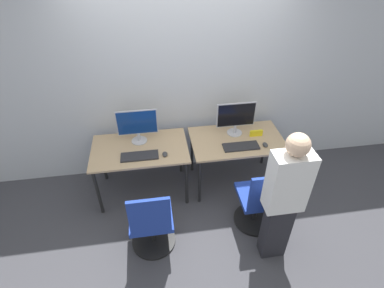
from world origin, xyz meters
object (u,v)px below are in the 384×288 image
keyboard_right (241,146)px  mouse_left (165,154)px  monitor_left (137,125)px  monitor_right (236,117)px  keyboard_left (140,156)px  person_right (284,197)px  mouse_right (265,145)px  office_chair_right (259,203)px  office_chair_left (152,224)px

keyboard_right → mouse_left: bearing=-179.0°
keyboard_right → monitor_left: bearing=165.5°
monitor_left → monitor_right: same height
keyboard_left → person_right: 1.63m
mouse_right → office_chair_right: size_ratio=0.10×
mouse_right → monitor_left: bearing=167.6°
person_right → keyboard_right: bearing=97.0°
keyboard_left → keyboard_right: same height
mouse_left → office_chair_right: (0.98, -0.58, -0.35)m
office_chair_left → monitor_right: 1.61m
monitor_left → person_right: person_right is taller
monitor_left → office_chair_right: 1.66m
monitor_left → keyboard_left: (0.00, -0.31, -0.22)m
keyboard_right → person_right: (0.12, -0.96, 0.12)m
keyboard_left → monitor_right: size_ratio=0.89×
monitor_left → mouse_left: (0.29, -0.33, -0.22)m
office_chair_right → monitor_right: bearing=94.6°
office_chair_left → mouse_right: (1.42, 0.69, 0.35)m
monitor_left → keyboard_left: bearing=-90.0°
monitor_left → monitor_right: (1.20, -0.01, 0.00)m
monitor_left → person_right: size_ratio=0.31×
monitor_right → person_right: size_ratio=0.31×
monitor_right → mouse_right: 0.49m
mouse_left → monitor_right: size_ratio=0.19×
monitor_right → mouse_right: (0.29, -0.32, -0.22)m
keyboard_left → mouse_left: bearing=-3.2°
person_right → mouse_left: bearing=137.4°
mouse_right → person_right: 0.97m
monitor_left → office_chair_left: size_ratio=0.54×
keyboard_right → mouse_right: mouse_right is taller
office_chair_left → keyboard_right: (1.12, 0.71, 0.35)m
office_chair_left → office_chair_right: size_ratio=1.00×
monitor_left → office_chair_left: monitor_left is taller
monitor_left → mouse_right: monitor_left is taller
mouse_right → office_chair_right: office_chair_right is taller
office_chair_left → office_chair_right: same height
keyboard_right → office_chair_left: bearing=-147.7°
office_chair_left → mouse_right: office_chair_left is taller
monitor_left → mouse_left: monitor_left is taller
mouse_left → office_chair_left: bearing=-107.0°
monitor_left → office_chair_right: monitor_left is taller
mouse_left → mouse_right: (1.20, -0.00, 0.00)m
monitor_left → keyboard_right: size_ratio=1.12×
office_chair_left → keyboard_right: size_ratio=2.07×
monitor_left → mouse_left: size_ratio=5.36×
mouse_left → keyboard_right: 0.91m
mouse_left → office_chair_right: size_ratio=0.10×
keyboard_right → monitor_right: bearing=90.0°
monitor_right → monitor_left: bearing=179.5°
office_chair_left → keyboard_right: 1.37m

